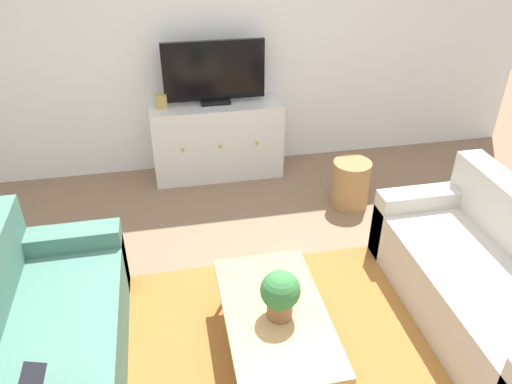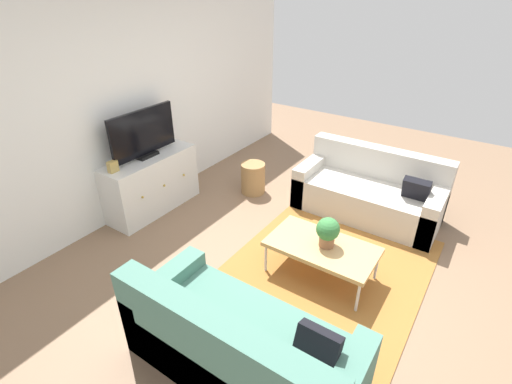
{
  "view_description": "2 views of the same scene",
  "coord_description": "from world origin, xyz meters",
  "px_view_note": "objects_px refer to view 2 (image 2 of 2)",
  "views": [
    {
      "loc": [
        -0.57,
        -2.15,
        2.5
      ],
      "look_at": [
        0.0,
        0.7,
        0.71
      ],
      "focal_mm": 34.58,
      "sensor_mm": 36.0,
      "label": 1
    },
    {
      "loc": [
        -2.88,
        -1.25,
        2.67
      ],
      "look_at": [
        0.0,
        0.7,
        0.71
      ],
      "focal_mm": 26.43,
      "sensor_mm": 36.0,
      "label": 2
    }
  ],
  "objects_px": {
    "flat_screen_tv": "(143,134)",
    "mantel_clock": "(113,167)",
    "potted_plant": "(328,231)",
    "couch_left_side": "(238,351)",
    "coffee_table": "(322,247)",
    "tv_console": "(152,183)",
    "wicker_basket": "(253,178)",
    "couch_right_side": "(370,193)"
  },
  "relations": [
    {
      "from": "coffee_table",
      "to": "flat_screen_tv",
      "type": "bearing_deg",
      "value": 90.73
    },
    {
      "from": "tv_console",
      "to": "mantel_clock",
      "type": "distance_m",
      "value": 0.67
    },
    {
      "from": "couch_right_side",
      "to": "coffee_table",
      "type": "relative_size",
      "value": 1.66
    },
    {
      "from": "wicker_basket",
      "to": "couch_left_side",
      "type": "bearing_deg",
      "value": -147.81
    },
    {
      "from": "flat_screen_tv",
      "to": "wicker_basket",
      "type": "distance_m",
      "value": 1.62
    },
    {
      "from": "couch_left_side",
      "to": "wicker_basket",
      "type": "relative_size",
      "value": 4.03
    },
    {
      "from": "couch_right_side",
      "to": "wicker_basket",
      "type": "xyz_separation_m",
      "value": [
        -0.41,
        1.54,
        -0.06
      ]
    },
    {
      "from": "couch_left_side",
      "to": "mantel_clock",
      "type": "relative_size",
      "value": 13.66
    },
    {
      "from": "couch_right_side",
      "to": "mantel_clock",
      "type": "height_order",
      "value": "mantel_clock"
    },
    {
      "from": "coffee_table",
      "to": "tv_console",
      "type": "xyz_separation_m",
      "value": [
        -0.03,
        2.39,
        0.02
      ]
    },
    {
      "from": "couch_right_side",
      "to": "flat_screen_tv",
      "type": "xyz_separation_m",
      "value": [
        -1.51,
        2.39,
        0.76
      ]
    },
    {
      "from": "mantel_clock",
      "to": "potted_plant",
      "type": "bearing_deg",
      "value": -77.08
    },
    {
      "from": "couch_right_side",
      "to": "tv_console",
      "type": "relative_size",
      "value": 1.41
    },
    {
      "from": "tv_console",
      "to": "mantel_clock",
      "type": "bearing_deg",
      "value": 179.99
    },
    {
      "from": "coffee_table",
      "to": "wicker_basket",
      "type": "height_order",
      "value": "wicker_basket"
    },
    {
      "from": "flat_screen_tv",
      "to": "wicker_basket",
      "type": "height_order",
      "value": "flat_screen_tv"
    },
    {
      "from": "wicker_basket",
      "to": "coffee_table",
      "type": "bearing_deg",
      "value": -124.36
    },
    {
      "from": "mantel_clock",
      "to": "wicker_basket",
      "type": "xyz_separation_m",
      "value": [
        1.61,
        -0.83,
        -0.6
      ]
    },
    {
      "from": "couch_left_side",
      "to": "mantel_clock",
      "type": "height_order",
      "value": "mantel_clock"
    },
    {
      "from": "couch_left_side",
      "to": "tv_console",
      "type": "relative_size",
      "value": 1.41
    },
    {
      "from": "coffee_table",
      "to": "mantel_clock",
      "type": "distance_m",
      "value": 2.5
    },
    {
      "from": "couch_left_side",
      "to": "mantel_clock",
      "type": "distance_m",
      "value": 2.58
    },
    {
      "from": "potted_plant",
      "to": "coffee_table",
      "type": "bearing_deg",
      "value": 116.04
    },
    {
      "from": "tv_console",
      "to": "wicker_basket",
      "type": "height_order",
      "value": "tv_console"
    },
    {
      "from": "coffee_table",
      "to": "potted_plant",
      "type": "distance_m",
      "value": 0.21
    },
    {
      "from": "couch_left_side",
      "to": "coffee_table",
      "type": "relative_size",
      "value": 1.66
    },
    {
      "from": "couch_left_side",
      "to": "coffee_table",
      "type": "distance_m",
      "value": 1.39
    },
    {
      "from": "wicker_basket",
      "to": "couch_right_side",
      "type": "bearing_deg",
      "value": -75.04
    },
    {
      "from": "potted_plant",
      "to": "flat_screen_tv",
      "type": "distance_m",
      "value": 2.5
    },
    {
      "from": "coffee_table",
      "to": "tv_console",
      "type": "distance_m",
      "value": 2.39
    },
    {
      "from": "tv_console",
      "to": "mantel_clock",
      "type": "height_order",
      "value": "mantel_clock"
    },
    {
      "from": "potted_plant",
      "to": "mantel_clock",
      "type": "relative_size",
      "value": 2.39
    },
    {
      "from": "couch_right_side",
      "to": "potted_plant",
      "type": "relative_size",
      "value": 5.71
    },
    {
      "from": "coffee_table",
      "to": "mantel_clock",
      "type": "bearing_deg",
      "value": 102.72
    },
    {
      "from": "flat_screen_tv",
      "to": "wicker_basket",
      "type": "relative_size",
      "value": 2.15
    },
    {
      "from": "tv_console",
      "to": "flat_screen_tv",
      "type": "height_order",
      "value": "flat_screen_tv"
    },
    {
      "from": "flat_screen_tv",
      "to": "mantel_clock",
      "type": "bearing_deg",
      "value": -177.75
    },
    {
      "from": "couch_right_side",
      "to": "wicker_basket",
      "type": "bearing_deg",
      "value": 104.96
    },
    {
      "from": "flat_screen_tv",
      "to": "mantel_clock",
      "type": "height_order",
      "value": "flat_screen_tv"
    },
    {
      "from": "wicker_basket",
      "to": "potted_plant",
      "type": "bearing_deg",
      "value": -123.37
    },
    {
      "from": "couch_left_side",
      "to": "wicker_basket",
      "type": "bearing_deg",
      "value": 32.19
    },
    {
      "from": "potted_plant",
      "to": "flat_screen_tv",
      "type": "height_order",
      "value": "flat_screen_tv"
    }
  ]
}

